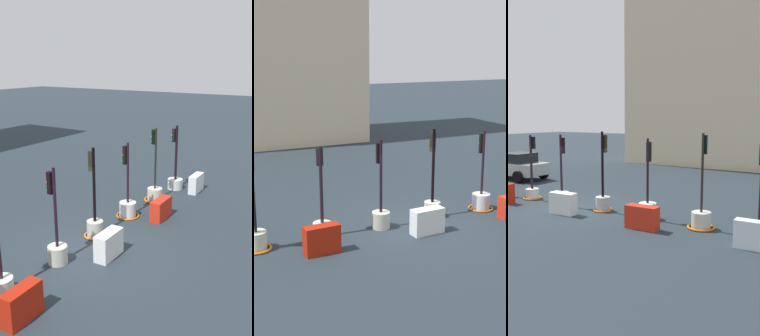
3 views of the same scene
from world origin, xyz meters
TOP-DOWN VIEW (x-y plane):
  - ground_plane at (0.00, 0.00)m, footprint 120.00×120.00m
  - traffic_light_2 at (-3.13, 0.40)m, footprint 0.85×0.85m
  - traffic_light_3 at (-1.12, 0.27)m, footprint 0.60×0.60m
  - traffic_light_4 at (0.99, 0.42)m, footprint 0.80×0.80m
  - traffic_light_5 at (3.10, 0.39)m, footprint 0.93×0.93m
  - traffic_light_6 at (5.26, 0.33)m, footprint 0.95×0.95m
  - traffic_light_7 at (7.21, 0.27)m, footprint 0.71×0.71m
  - construction_barrier_2 at (0.01, -0.85)m, footprint 1.10×0.49m
  - construction_barrier_3 at (3.62, -0.82)m, footprint 1.16×0.49m
  - construction_barrier_4 at (7.34, -0.75)m, footprint 1.14×0.43m
  - car_silver_hatchback at (-8.14, 3.71)m, footprint 3.85×2.30m
  - building_main_facade at (-1.28, 17.78)m, footprint 13.14×7.15m

SIDE VIEW (x-z plane):
  - ground_plane at x=0.00m, z-range 0.00..0.00m
  - construction_barrier_3 at x=3.62m, z-range 0.00..0.79m
  - construction_barrier_4 at x=7.34m, z-range 0.00..0.83m
  - construction_barrier_2 at x=0.01m, z-range 0.00..0.84m
  - traffic_light_5 at x=3.10m, z-range -1.05..1.93m
  - traffic_light_6 at x=5.26m, z-range -1.17..2.05m
  - traffic_light_2 at x=-3.13m, z-range -0.96..1.98m
  - traffic_light_7 at x=7.21m, z-range -0.97..2.09m
  - traffic_light_4 at x=0.99m, z-range -1.03..2.16m
  - traffic_light_3 at x=-1.12m, z-range -0.91..2.10m
  - car_silver_hatchback at x=-8.14m, z-range -0.01..1.60m
  - building_main_facade at x=-1.28m, z-range 0.03..17.69m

